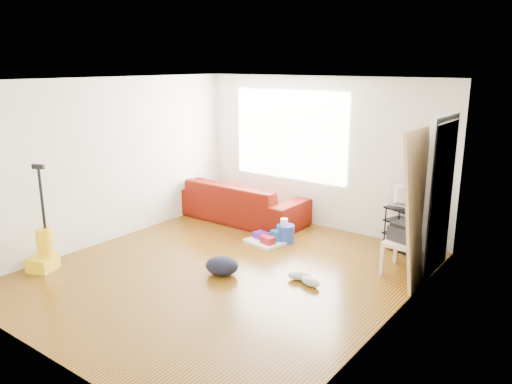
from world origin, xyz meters
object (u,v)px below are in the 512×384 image
Objects in this scene: tv_stand at (407,230)px; bucket at (285,242)px; sofa at (241,219)px; side_table at (408,246)px; cleaning_tray at (267,239)px; vacuum at (43,251)px; backpack at (222,274)px.

bucket is at bearing -136.16° from tv_stand.
sofa is at bearing -155.70° from tv_stand.
side_table reaches higher than cleaning_tray.
tv_stand is 1.12× the size of cleaning_tray.
vacuum reaches higher than cleaning_tray.
side_table reaches higher than sofa.
side_table reaches higher than bucket.
side_table is at bearing 170.88° from sofa.
tv_stand is 1.29× the size of side_table.
vacuum is at bearing -144.71° from side_table.
tv_stand is (2.90, 0.27, 0.33)m from sofa.
side_table is at bearing 5.04° from cleaning_tray.
vacuum is (-2.01, -2.82, 0.27)m from bucket.
sofa is 1.65× the size of vacuum.
cleaning_tray is at bearing 77.27° from backpack.
sofa is 1.36m from bucket.
sofa reaches higher than backpack.
backpack is at bearing 10.90° from vacuum.
tv_stand is at bearing 32.56° from backpack.
cleaning_tray reaches higher than backpack.
sofa is at bearing 100.50° from backpack.
backpack is at bearing -142.24° from side_table.
bucket is 0.30m from cleaning_tray.
side_table is 1.26× the size of backpack.
tv_stand is at bearing 27.87° from cleaning_tray.
sofa is 3.27m from side_table.
tv_stand reaches higher than sofa.
cleaning_tray is 1.46× the size of backpack.
bucket is (-1.94, 0.03, -0.38)m from side_table.
cleaning_tray is (-2.14, -0.19, -0.31)m from side_table.
bucket is 0.43× the size of cleaning_tray.
backpack is (-1.63, -2.28, -0.33)m from tv_stand.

